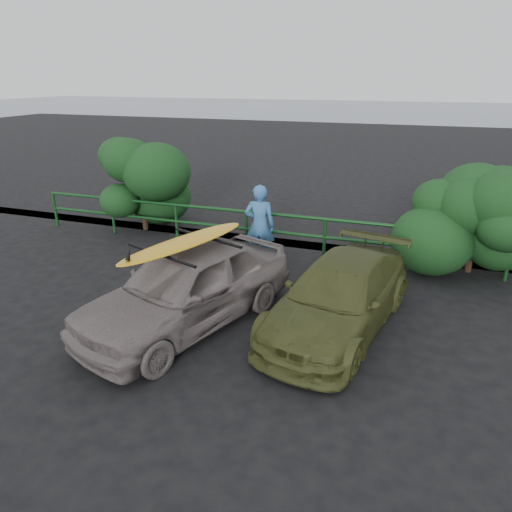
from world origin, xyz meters
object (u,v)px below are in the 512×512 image
(man, at_px, (260,226))
(surfboard, at_px, (185,242))
(guardrail, at_px, (284,234))
(sedan, at_px, (187,286))
(olive_vehicle, at_px, (339,296))

(man, xyz_separation_m, surfboard, (-0.31, -3.05, 0.60))
(guardrail, height_order, man, man)
(guardrail, relative_size, surfboard, 5.10)
(sedan, xyz_separation_m, olive_vehicle, (2.54, 0.76, -0.13))
(man, bearing_deg, sedan, 74.99)
(sedan, distance_m, olive_vehicle, 2.65)
(sedan, relative_size, surfboard, 1.56)
(man, bearing_deg, olive_vehicle, 125.01)
(sedan, height_order, surfboard, surfboard)
(olive_vehicle, relative_size, surfboard, 1.50)
(guardrail, relative_size, sedan, 3.26)
(man, bearing_deg, surfboard, 74.99)
(sedan, height_order, man, man)
(guardrail, distance_m, surfboard, 4.09)
(guardrail, distance_m, man, 1.02)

